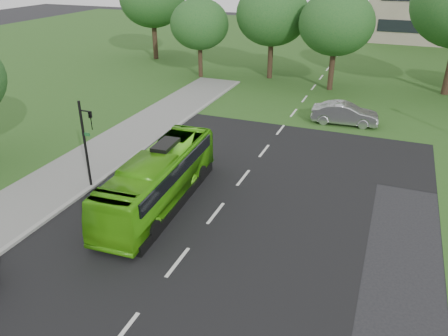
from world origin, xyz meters
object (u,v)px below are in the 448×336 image
(tree_park_a, at_px, (200,24))
(traffic_light, at_px, (87,139))
(bus, at_px, (159,179))
(tree_park_b, at_px, (272,14))
(tree_park_c, at_px, (336,23))
(sedan, at_px, (345,114))

(tree_park_a, bearing_deg, traffic_light, -79.31)
(traffic_light, bearing_deg, bus, -16.88)
(tree_park_b, xyz_separation_m, traffic_light, (-2.20, -25.85, -3.30))
(tree_park_c, bearing_deg, bus, -100.61)
(tree_park_c, relative_size, traffic_light, 1.81)
(tree_park_c, distance_m, sedan, 10.53)
(bus, relative_size, sedan, 2.03)
(tree_park_a, distance_m, traffic_light, 24.32)
(tree_park_c, bearing_deg, tree_park_b, 162.16)
(tree_park_b, height_order, sedan, tree_park_b)
(tree_park_b, bearing_deg, bus, -85.85)
(tree_park_b, height_order, traffic_light, tree_park_b)
(tree_park_b, distance_m, bus, 26.43)
(bus, height_order, traffic_light, traffic_light)
(sedan, bearing_deg, tree_park_a, 56.38)
(bus, relative_size, traffic_light, 2.01)
(sedan, xyz_separation_m, traffic_light, (-11.05, -14.93, 2.03))
(traffic_light, bearing_deg, tree_park_b, 69.30)
(tree_park_a, height_order, sedan, tree_park_a)
(tree_park_a, relative_size, traffic_light, 1.59)
(tree_park_a, bearing_deg, tree_park_c, 0.08)
(tree_park_a, xyz_separation_m, sedan, (15.54, -8.86, -4.37))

